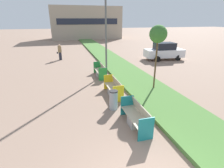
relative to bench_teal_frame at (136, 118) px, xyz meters
The scene contains 10 objects.
planter_grass_strip 8.97m from the bench_teal_frame, 75.38° to the left, with size 2.80×120.00×0.18m.
building_backdrop 36.85m from the bench_teal_frame, 85.22° to the left, with size 15.39×6.36×6.97m.
bench_teal_frame is the anchor object (origin of this frame).
bench_yellow_frame 3.36m from the bench_teal_frame, 89.99° to the left, with size 0.65×2.08×0.94m.
bench_green_frame 7.13m from the bench_teal_frame, 89.99° to the left, with size 0.65×2.13×0.94m.
litter_bin 1.75m from the bench_teal_frame, 106.73° to the left, with size 0.43×0.43×0.99m.
street_lamp_post 8.71m from the bench_teal_frame, 85.40° to the left, with size 0.24×0.44×8.29m.
sapling_tree_near 5.26m from the bench_teal_frame, 51.97° to the left, with size 1.02×1.02×3.96m.
pedestrian_walking 14.54m from the bench_teal_frame, 102.01° to the left, with size 0.53×0.24×1.74m.
parked_car_distant 13.91m from the bench_teal_frame, 54.25° to the left, with size 4.34×2.12×1.86m.
Camera 1 is at (-1.75, -2.52, 4.24)m, focal length 28.00 mm.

